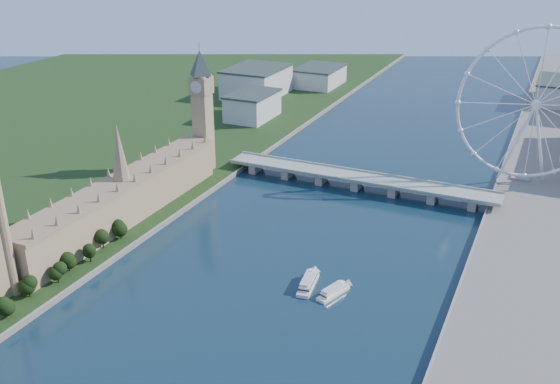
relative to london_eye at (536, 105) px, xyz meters
The scene contains 8 objects.
tree_row 381.95m from the london_eye, 128.10° to the right, with size 8.70×184.70×21.89m.
parliament_range 313.29m from the london_eye, 143.26° to the right, with size 24.00×200.00×70.00m.
big_ben 259.68m from the london_eye, 162.73° to the right, with size 20.02×20.02×110.00m.
westminster_bridge 145.38m from the london_eye, 155.34° to the right, with size 220.00×22.00×9.50m.
london_eye is the anchor object (origin of this frame).
city_skyline 226.06m from the london_eye, 111.50° to the left, with size 505.00×280.00×32.00m.
tour_boat_near 241.75m from the london_eye, 115.48° to the right, with size 7.62×29.83×6.59m, color silver, non-canonical shape.
tour_boat_far 237.40m from the london_eye, 111.53° to the right, with size 6.60×26.04×5.72m, color white, non-canonical shape.
Camera 1 is at (134.63, -144.20, 192.73)m, focal length 40.00 mm.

